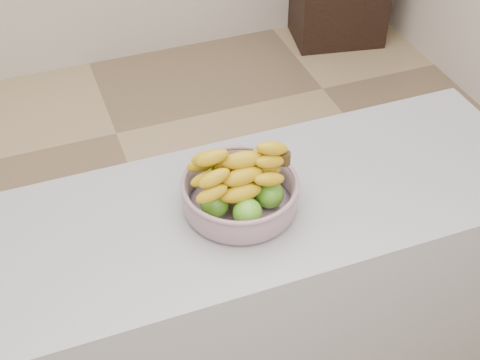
# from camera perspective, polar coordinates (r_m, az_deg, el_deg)

# --- Properties ---
(ground) EXTENTS (4.00, 4.00, 0.00)m
(ground) POSITION_cam_1_polar(r_m,az_deg,el_deg) (2.79, -4.92, -10.55)
(ground) COLOR tan
(ground) RESTS_ON ground
(counter) EXTENTS (2.00, 0.60, 0.90)m
(counter) POSITION_cam_1_polar(r_m,az_deg,el_deg) (2.19, -2.33, -11.46)
(counter) COLOR #93949A
(counter) RESTS_ON ground
(fruit_bowl) EXTENTS (0.33, 0.33, 0.19)m
(fruit_bowl) POSITION_cam_1_polar(r_m,az_deg,el_deg) (1.83, -0.01, -0.92)
(fruit_bowl) COLOR #919CAE
(fruit_bowl) RESTS_ON counter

